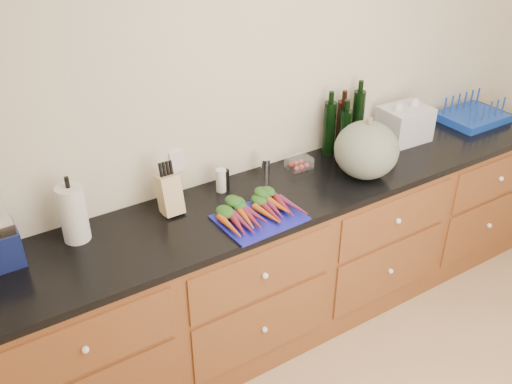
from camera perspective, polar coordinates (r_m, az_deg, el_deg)
wall_back at (r=3.21m, az=1.39°, el=8.77°), size 4.10×0.05×2.60m
cabinets at (r=3.40m, az=4.30°, el=-6.43°), size 3.60×0.64×0.90m
countertop at (r=3.14m, az=4.59°, el=0.42°), size 3.64×0.62×0.04m
cutting_board at (r=2.83m, az=0.35°, el=-2.61°), size 0.42×0.33×0.01m
carrots at (r=2.84m, az=-0.05°, el=-1.80°), size 0.38×0.28×0.05m
squash at (r=3.20m, az=10.98°, el=4.15°), size 0.36×0.36×0.32m
paper_towel at (r=2.75m, az=-17.81°, el=-2.07°), size 0.12×0.12×0.28m
knife_block at (r=2.87m, az=-8.63°, el=-0.21°), size 0.10×0.10×0.20m
grinder_salt at (r=3.04m, az=-3.50°, el=1.17°), size 0.06×0.06×0.13m
grinder_pepper at (r=3.05m, az=-3.11°, el=1.20°), size 0.05×0.05×0.12m
canister_chrome at (r=3.17m, az=0.96°, el=2.42°), size 0.05×0.05×0.11m
tomato_box at (r=3.29m, az=4.32°, el=2.95°), size 0.13×0.11×0.06m
bottles at (r=3.46m, az=8.76°, el=6.52°), size 0.29×0.15×0.35m
grocery_bag at (r=3.70m, az=14.61°, el=6.62°), size 0.30×0.25×0.21m
dish_rack at (r=4.15m, az=20.82°, el=7.20°), size 0.41×0.33×0.17m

